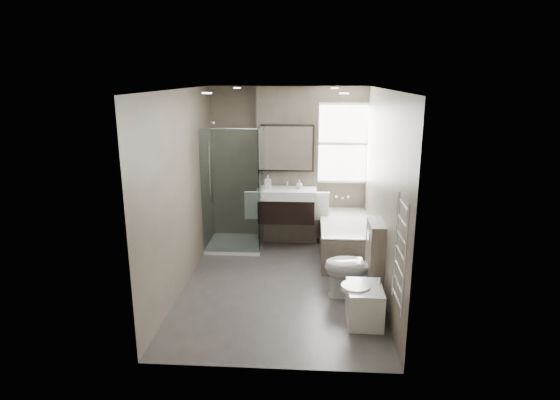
# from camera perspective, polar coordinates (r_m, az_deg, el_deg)

# --- Properties ---
(room) EXTENTS (2.70, 3.90, 2.70)m
(room) POSITION_cam_1_polar(r_m,az_deg,el_deg) (6.05, 0.12, 0.96)
(room) COLOR #44403F
(room) RESTS_ON ground
(vanity_pier) EXTENTS (1.00, 0.25, 2.60)m
(vanity_pier) POSITION_cam_1_polar(r_m,az_deg,el_deg) (7.78, 0.96, 4.12)
(vanity_pier) COLOR #625A4D
(vanity_pier) RESTS_ON ground
(vanity) EXTENTS (0.95, 0.47, 0.66)m
(vanity) POSITION_cam_1_polar(r_m,az_deg,el_deg) (7.57, 0.81, -0.54)
(vanity) COLOR black
(vanity) RESTS_ON vanity_pier
(mirror_cabinet) EXTENTS (0.86, 0.08, 0.76)m
(mirror_cabinet) POSITION_cam_1_polar(r_m,az_deg,el_deg) (7.57, 0.91, 6.34)
(mirror_cabinet) COLOR black
(mirror_cabinet) RESTS_ON vanity_pier
(towel_left) EXTENTS (0.24, 0.06, 0.44)m
(towel_left) POSITION_cam_1_polar(r_m,az_deg,el_deg) (7.61, -3.41, -0.66)
(towel_left) COLOR silver
(towel_left) RESTS_ON vanity_pier
(towel_right) EXTENTS (0.24, 0.06, 0.44)m
(towel_right) POSITION_cam_1_polar(r_m,az_deg,el_deg) (7.55, 5.05, -0.81)
(towel_right) COLOR silver
(towel_right) RESTS_ON vanity_pier
(shower_enclosure) EXTENTS (0.90, 0.90, 2.00)m
(shower_enclosure) POSITION_cam_1_polar(r_m,az_deg,el_deg) (7.64, -4.86, -2.39)
(shower_enclosure) COLOR white
(shower_enclosure) RESTS_ON ground
(bathtub) EXTENTS (0.75, 1.60, 0.57)m
(bathtub) POSITION_cam_1_polar(r_m,az_deg,el_deg) (7.40, 7.86, -4.51)
(bathtub) COLOR #625A4D
(bathtub) RESTS_ON ground
(window) EXTENTS (0.98, 0.06, 1.33)m
(window) POSITION_cam_1_polar(r_m,az_deg,el_deg) (7.83, 7.65, 6.83)
(window) COLOR white
(window) RESTS_ON room
(toilet) EXTENTS (0.79, 0.46, 0.80)m
(toilet) POSITION_cam_1_polar(r_m,az_deg,el_deg) (6.11, 9.17, -8.03)
(toilet) COLOR white
(toilet) RESTS_ON ground
(cistern_box) EXTENTS (0.19, 0.55, 1.00)m
(cistern_box) POSITION_cam_1_polar(r_m,az_deg,el_deg) (6.11, 11.46, -7.11)
(cistern_box) COLOR #625A4D
(cistern_box) RESTS_ON ground
(bidet) EXTENTS (0.47, 0.55, 0.56)m
(bidet) POSITION_cam_1_polar(r_m,az_deg,el_deg) (5.58, 10.18, -12.31)
(bidet) COLOR white
(bidet) RESTS_ON ground
(towel_radiator) EXTENTS (0.03, 0.49, 1.10)m
(towel_radiator) POSITION_cam_1_polar(r_m,az_deg,el_deg) (4.65, 14.47, -6.25)
(towel_radiator) COLOR silver
(towel_radiator) RESTS_ON room
(soap_bottle_a) EXTENTS (0.10, 0.10, 0.22)m
(soap_bottle_a) POSITION_cam_1_polar(r_m,az_deg,el_deg) (7.51, -1.49, 2.22)
(soap_bottle_a) COLOR white
(soap_bottle_a) RESTS_ON vanity
(soap_bottle_b) EXTENTS (0.11, 0.11, 0.14)m
(soap_bottle_b) POSITION_cam_1_polar(r_m,az_deg,el_deg) (7.52, 2.36, 1.94)
(soap_bottle_b) COLOR white
(soap_bottle_b) RESTS_ON vanity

